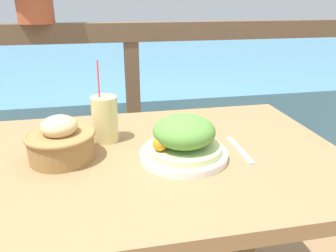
# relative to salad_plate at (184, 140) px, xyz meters

# --- Properties ---
(patio_table) EXTENTS (1.08, 0.75, 0.77)m
(patio_table) POSITION_rel_salad_plate_xyz_m (-0.06, 0.04, -0.17)
(patio_table) COLOR #997047
(patio_table) RESTS_ON ground_plane
(railing_fence) EXTENTS (2.80, 0.08, 1.08)m
(railing_fence) POSITION_rel_salad_plate_xyz_m (-0.06, 0.85, -0.01)
(railing_fence) COLOR brown
(railing_fence) RESTS_ON ground_plane
(sea_backdrop) EXTENTS (12.00, 4.00, 0.52)m
(sea_backdrop) POSITION_rel_salad_plate_xyz_m (-0.06, 3.35, -0.56)
(sea_backdrop) COLOR teal
(sea_backdrop) RESTS_ON ground_plane
(salad_plate) EXTENTS (0.25, 0.25, 0.13)m
(salad_plate) POSITION_rel_salad_plate_xyz_m (0.00, 0.00, 0.00)
(salad_plate) COLOR white
(salad_plate) RESTS_ON patio_table
(drink_glass) EXTENTS (0.08, 0.08, 0.25)m
(drink_glass) POSITION_rel_salad_plate_xyz_m (-0.21, 0.17, 0.02)
(drink_glass) COLOR #DBCC7F
(drink_glass) RESTS_ON patio_table
(bread_basket) EXTENTS (0.19, 0.19, 0.13)m
(bread_basket) POSITION_rel_salad_plate_xyz_m (-0.34, 0.06, -0.00)
(bread_basket) COLOR olive
(bread_basket) RESTS_ON patio_table
(knife) EXTENTS (0.02, 0.18, 0.00)m
(knife) POSITION_rel_salad_plate_xyz_m (0.18, 0.01, -0.05)
(knife) COLOR silver
(knife) RESTS_ON patio_table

